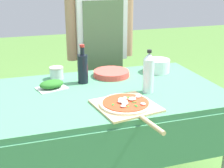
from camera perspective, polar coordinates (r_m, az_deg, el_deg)
The scene contains 9 objects.
prep_table at distance 2.02m, azimuth 0.10°, elevation -3.50°, with size 1.40×0.90×0.77m.
person_cook at distance 2.68m, azimuth -2.11°, elevation 7.67°, with size 0.58×0.19×1.55m.
pizza_on_peel at distance 1.73m, azimuth 2.71°, elevation -3.85°, with size 0.37×0.54×0.05m.
oil_bottle at distance 2.09m, azimuth -5.37°, elevation 2.93°, with size 0.07×0.07×0.26m.
water_bottle at distance 1.92m, azimuth 6.70°, elevation 2.09°, with size 0.07×0.07×0.27m.
herb_container at distance 2.03m, azimuth -10.98°, elevation -0.11°, with size 0.21×0.17×0.06m.
mixing_tub at distance 2.35m, azimuth 8.34°, elevation 3.34°, with size 0.18×0.18×0.10m, color silver.
plate_stack at distance 2.24m, azimuth -0.12°, elevation 1.96°, with size 0.26×0.26×0.04m.
sauce_jar at distance 2.21m, azimuth -10.10°, elevation 1.88°, with size 0.10×0.10×0.09m.
Camera 1 is at (-0.56, -1.77, 1.48)m, focal length 50.00 mm.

